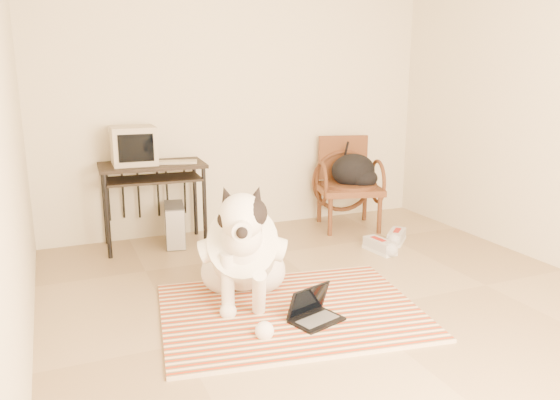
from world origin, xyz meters
TOP-DOWN VIEW (x-y plane):
  - floor at (0.00, 0.00)m, footprint 4.50×4.50m
  - wall_back at (0.00, 2.25)m, footprint 4.50×0.00m
  - wall_left at (-2.00, 0.00)m, footprint 0.00×4.50m
  - rug at (-0.40, 0.15)m, footprint 1.90×1.56m
  - dog at (-0.63, 0.43)m, footprint 0.69×1.28m
  - laptop at (-0.32, -0.05)m, footprint 0.38×0.32m
  - computer_desk at (-0.96, 1.95)m, footprint 0.96×0.56m
  - crt_monitor at (-1.11, 1.98)m, footprint 0.39×0.38m
  - desk_keyboard at (-0.75, 1.88)m, footprint 0.37×0.21m
  - pc_tower at (-0.79, 1.91)m, footprint 0.24×0.44m
  - rattan_chair at (1.00, 1.83)m, footprint 0.74×0.72m
  - backpack at (1.05, 1.77)m, footprint 0.46×0.41m
  - sneaker_left at (0.86, 0.98)m, footprint 0.17×0.35m
  - sneaker_right at (1.15, 1.15)m, footprint 0.33×0.33m

SIDE VIEW (x-z plane):
  - floor at x=0.00m, z-range 0.00..0.00m
  - rug at x=-0.40m, z-range 0.00..0.02m
  - sneaker_right at x=1.15m, z-range -0.01..0.11m
  - sneaker_left at x=0.86m, z-range -0.01..0.11m
  - laptop at x=-0.32m, z-range -0.04..0.19m
  - pc_tower at x=-0.79m, z-range 0.00..0.38m
  - dog at x=-0.63m, z-range -0.10..0.84m
  - rattan_chair at x=1.00m, z-range 0.00..0.93m
  - backpack at x=1.05m, z-range 0.41..0.76m
  - computer_desk at x=-0.96m, z-range 0.28..1.05m
  - desk_keyboard at x=-0.75m, z-range 0.78..0.80m
  - crt_monitor at x=-1.11m, z-range 0.78..1.11m
  - wall_back at x=0.00m, z-range -0.90..3.60m
  - wall_left at x=-2.00m, z-range -0.90..3.60m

